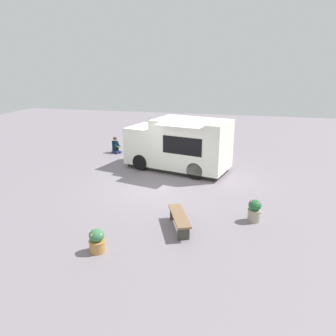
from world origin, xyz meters
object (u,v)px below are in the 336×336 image
Objects in this scene: person_customer at (116,146)px; plaza_bench at (179,218)px; planter_flowering_near at (97,241)px; food_truck at (180,146)px; planter_flowering_far at (254,210)px.

person_customer is 9.50m from plaza_bench.
person_customer reaches higher than planter_flowering_near.
food_truck is 5.94m from plaza_bench.
food_truck is 7.60m from planter_flowering_near.
planter_flowering_near is 4.98m from planter_flowering_far.
planter_flowering_far is at bearing -54.37° from food_truck.
food_truck is 5.70× the size of person_customer.
plaza_bench is at bearing -56.61° from person_customer.
planter_flowering_far reaches higher than planter_flowering_near.
person_customer reaches higher than planter_flowering_far.
person_customer is 1.24× the size of planter_flowering_far.
person_customer is at bearing 123.39° from plaza_bench.
person_customer reaches higher than plaza_bench.
planter_flowering_near is at bearing -95.53° from food_truck.
planter_flowering_far is at bearing 34.41° from planter_flowering_near.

